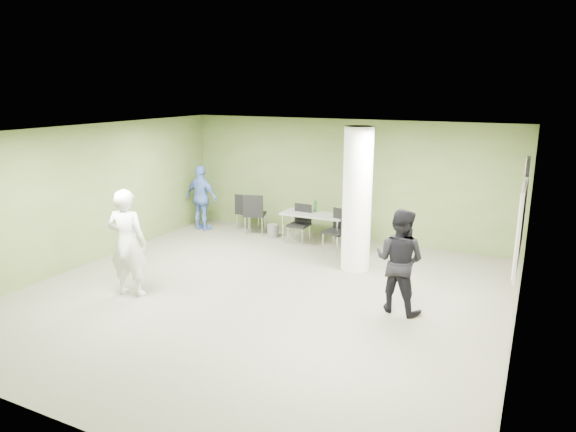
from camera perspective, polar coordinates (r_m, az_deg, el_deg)
The scene contains 17 objects.
floor at distance 9.01m, azimuth -2.90°, elevation -8.76°, with size 8.00×8.00×0.00m, color #4E4D3D.
ceiling at distance 8.34m, azimuth -3.14°, elevation 9.26°, with size 8.00×8.00×0.00m, color white.
wall_back at distance 12.14m, azimuth 6.26°, elevation 4.06°, with size 8.00×0.02×2.80m, color #495929.
wall_left at distance 11.05m, azimuth -21.46°, elevation 2.16°, with size 0.02×8.00×2.80m, color #495929.
wall_right_cream at distance 7.54m, azimuth 24.63°, elevation -3.40°, with size 0.02×8.00×2.80m, color beige.
column at distance 9.96m, azimuth 7.68°, elevation 1.80°, with size 0.56×0.56×2.80m, color silver.
whiteboard at distance 8.67m, azimuth 24.51°, elevation -0.53°, with size 0.05×2.30×1.30m.
wall_clock at distance 8.52m, azimuth 25.10°, elevation 5.01°, with size 0.06×0.32×0.32m.
folding_table at distance 11.73m, azimuth 2.95°, elevation 0.04°, with size 1.49×0.67×0.95m.
wastebasket at distance 12.31m, azimuth -1.70°, elevation -1.66°, with size 0.27×0.27×0.31m, color #4C4C4C.
chair_back_left at distance 12.81m, azimuth -4.73°, elevation 0.74°, with size 0.49×0.49×0.94m.
chair_back_right at distance 12.43m, azimuth -3.77°, elevation 0.55°, with size 0.64×0.64×1.01m.
chair_table_left at distance 11.81m, azimuth 1.41°, elevation -0.52°, with size 0.46×0.46×0.89m.
chair_table_right at distance 11.20m, azimuth 5.59°, elevation -1.25°, with size 0.58×0.58×0.94m.
woman_white at distance 9.14m, azimuth -17.41°, elevation -2.87°, with size 0.68×0.45×1.87m, color silver.
man_black at distance 8.31m, azimuth 12.27°, elevation -4.87°, with size 0.82×0.64×1.69m, color black.
man_blue at distance 12.99m, azimuth -9.56°, elevation 2.00°, with size 0.96×0.40×1.64m, color #4767B0.
Camera 1 is at (4.07, -7.24, 3.50)m, focal length 32.00 mm.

